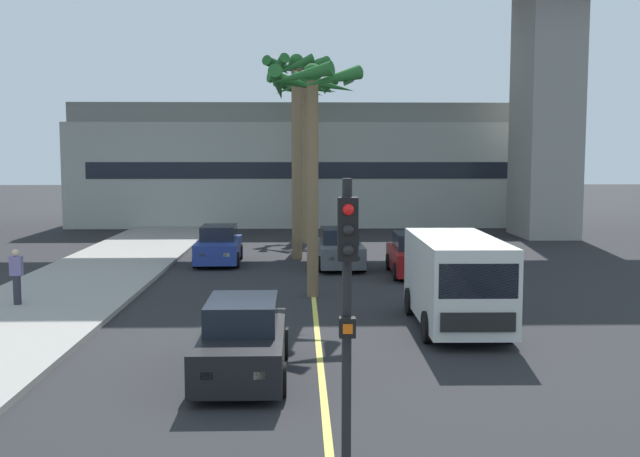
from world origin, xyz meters
The scene contains 13 objects.
lane_stripe_center centered at (0.00, 24.00, 0.00)m, with size 0.14×56.00×0.01m, color #DBCC4C.
pier_building_backdrop centered at (0.00, 47.16, 3.76)m, with size 29.45×8.04×7.64m.
car_queue_front centered at (-3.79, 28.79, 0.72)m, with size 1.91×4.14×1.56m.
car_queue_second centered at (-1.61, 12.94, 0.72)m, with size 1.85×4.11×1.56m.
car_queue_third centered at (1.15, 27.60, 0.72)m, with size 1.93×4.15×1.56m.
car_queue_fourth centered at (3.85, 25.62, 0.72)m, with size 1.90×4.13×1.56m.
delivery_van centered at (3.61, 17.06, 1.29)m, with size 2.21×5.27×2.36m.
traffic_light_median_near centered at (0.14, 7.02, 2.71)m, with size 0.24×0.37×4.20m.
palm_tree_near_median centered at (-0.54, 29.93, 6.69)m, with size 2.94×2.95×8.70m.
palm_tree_mid_median centered at (-0.01, 41.84, 7.28)m, with size 3.44×3.43×8.89m.
palm_tree_far_median centered at (-0.02, 21.45, 5.91)m, with size 3.05×3.23×7.29m.
palm_tree_farthest_median centered at (-0.11, 35.80, 6.55)m, with size 3.41×3.52×8.45m.
pedestrian_near_crosswalk centered at (-8.65, 19.67, 1.00)m, with size 0.34×0.22×1.62m.
Camera 1 is at (-0.44, -1.85, 4.48)m, focal length 41.75 mm.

